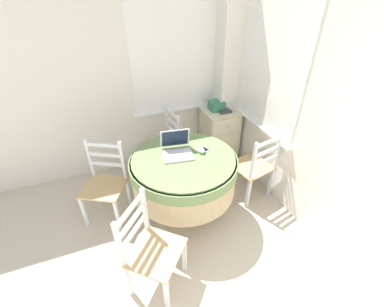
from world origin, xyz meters
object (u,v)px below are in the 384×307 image
object	(u,v)px
dining_chair_near_right_window	(254,167)
round_dining_table	(184,172)
laptop	(177,149)
computer_mouse	(201,150)
dining_chair_left_flank	(105,184)
dining_chair_camera_near	(150,249)
dining_chair_near_back_window	(164,144)
cell_phone	(205,149)
book_on_cabinet	(223,110)
corner_cabinet	(219,134)
storage_box	(217,105)

from	to	relation	value
dining_chair_near_right_window	round_dining_table	bearing A→B (deg)	178.38
dining_chair_near_right_window	laptop	bearing A→B (deg)	172.35
round_dining_table	computer_mouse	distance (m)	0.29
round_dining_table	dining_chair_left_flank	world-z (taller)	dining_chair_left_flank
dining_chair_near_right_window	dining_chair_camera_near	world-z (taller)	same
computer_mouse	dining_chair_near_back_window	bearing A→B (deg)	101.64
round_dining_table	laptop	size ratio (longest dim) A/B	3.23
laptop	cell_phone	xyz separation A→B (m)	(0.29, -0.04, -0.05)
laptop	dining_chair_near_back_window	world-z (taller)	laptop
cell_phone	dining_chair_near_back_window	bearing A→B (deg)	105.50
book_on_cabinet	dining_chair_near_back_window	bearing A→B (deg)	-179.26
dining_chair_near_back_window	dining_chair_left_flank	xyz separation A→B (m)	(-0.82, -0.55, 0.00)
dining_chair_camera_near	book_on_cabinet	size ratio (longest dim) A/B	4.05
computer_mouse	book_on_cabinet	bearing A→B (deg)	51.07
laptop	corner_cabinet	distance (m)	1.29
dining_chair_near_back_window	storage_box	distance (m)	0.88
dining_chair_near_right_window	dining_chair_left_flank	world-z (taller)	same
cell_phone	laptop	bearing A→B (deg)	171.40
round_dining_table	book_on_cabinet	size ratio (longest dim) A/B	4.94
laptop	cell_phone	distance (m)	0.30
dining_chair_near_back_window	dining_chair_left_flank	world-z (taller)	same
dining_chair_near_right_window	dining_chair_camera_near	size ratio (longest dim) A/B	1.00
laptop	dining_chair_near_right_window	distance (m)	0.99
computer_mouse	dining_chair_left_flank	world-z (taller)	dining_chair_left_flank
computer_mouse	storage_box	size ratio (longest dim) A/B	0.54
laptop	storage_box	bearing A→B (deg)	44.49
dining_chair_near_back_window	computer_mouse	bearing A→B (deg)	-78.36
laptop	dining_chair_camera_near	xyz separation A→B (m)	(-0.49, -0.76, -0.39)
round_dining_table	dining_chair_camera_near	world-z (taller)	dining_chair_camera_near
dining_chair_near_right_window	storage_box	world-z (taller)	dining_chair_near_right_window
laptop	cell_phone	bearing A→B (deg)	-8.60
dining_chair_left_flank	book_on_cabinet	bearing A→B (deg)	18.59
dining_chair_near_back_window	storage_box	size ratio (longest dim) A/B	4.70
computer_mouse	corner_cabinet	distance (m)	1.18
dining_chair_near_back_window	corner_cabinet	distance (m)	0.84
dining_chair_near_right_window	book_on_cabinet	size ratio (longest dim) A/B	4.05
dining_chair_camera_near	dining_chair_left_flank	bearing A→B (deg)	104.88
corner_cabinet	dining_chair_camera_near	bearing A→B (deg)	-131.74
dining_chair_left_flank	corner_cabinet	world-z (taller)	dining_chair_left_flank
laptop	dining_chair_camera_near	bearing A→B (deg)	-122.99
corner_cabinet	dining_chair_near_right_window	bearing A→B (deg)	-90.25
round_dining_table	storage_box	bearing A→B (deg)	48.87
cell_phone	dining_chair_near_back_window	world-z (taller)	dining_chair_near_back_window
round_dining_table	book_on_cabinet	xyz separation A→B (m)	(0.89, 0.87, 0.18)
dining_chair_near_right_window	corner_cabinet	bearing A→B (deg)	89.75
dining_chair_left_flank	computer_mouse	bearing A→B (deg)	-16.06
round_dining_table	corner_cabinet	xyz separation A→B (m)	(0.87, 0.90, -0.21)
cell_phone	dining_chair_camera_near	bearing A→B (deg)	-137.56
dining_chair_near_back_window	dining_chair_camera_near	world-z (taller)	same
corner_cabinet	dining_chair_left_flank	bearing A→B (deg)	-160.20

